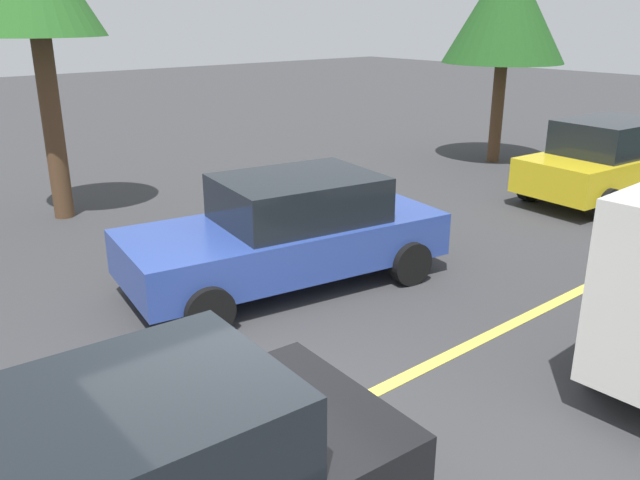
# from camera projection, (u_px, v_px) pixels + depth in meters

# --- Properties ---
(ground_plane) EXTENTS (80.00, 80.00, 0.00)m
(ground_plane) POSITION_uv_depth(u_px,v_px,m) (270.00, 445.00, 5.94)
(ground_plane) COLOR #38383A
(lane_marking_centre) EXTENTS (28.00, 0.16, 0.01)m
(lane_marking_centre) POSITION_uv_depth(u_px,v_px,m) (473.00, 343.00, 7.75)
(lane_marking_centre) COLOR #E0D14C
(car_yellow_far_lane) EXTENTS (4.64, 2.24, 1.69)m
(car_yellow_far_lane) POSITION_uv_depth(u_px,v_px,m) (612.00, 160.00, 13.54)
(car_yellow_far_lane) COLOR gold
(car_yellow_far_lane) RESTS_ON ground_plane
(car_blue_mid_road) EXTENTS (4.80, 2.66, 1.58)m
(car_blue_mid_road) POSITION_uv_depth(u_px,v_px,m) (288.00, 231.00, 9.26)
(car_blue_mid_road) COLOR #2D479E
(car_blue_mid_road) RESTS_ON ground_plane
(tree_centre_verge) EXTENTS (3.04, 3.04, 5.25)m
(tree_centre_verge) POSITION_uv_depth(u_px,v_px,m) (506.00, 7.00, 16.01)
(tree_centre_verge) COLOR #513823
(tree_centre_verge) RESTS_ON ground_plane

